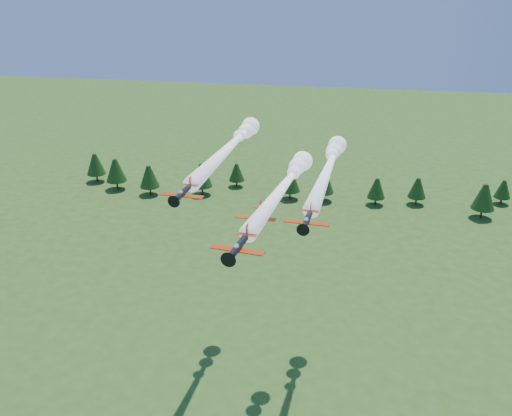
% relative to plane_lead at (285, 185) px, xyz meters
% --- Properties ---
extents(plane_lead, '(10.37, 41.08, 3.70)m').
position_rel_plane_lead_xyz_m(plane_lead, '(0.00, 0.00, 0.00)').
color(plane_lead, black).
rests_on(plane_lead, ground).
extents(plane_left, '(8.39, 43.41, 3.70)m').
position_rel_plane_lead_xyz_m(plane_left, '(-11.49, 11.83, 2.62)').
color(plane_left, black).
rests_on(plane_left, ground).
extents(plane_right, '(7.93, 42.35, 3.70)m').
position_rel_plane_lead_xyz_m(plane_right, '(6.66, 10.81, -0.06)').
color(plane_right, black).
rests_on(plane_right, ground).
extents(plane_slot, '(6.50, 7.06, 2.29)m').
position_rel_plane_lead_xyz_m(plane_slot, '(-3.64, -6.55, -2.97)').
color(plane_slot, black).
rests_on(plane_slot, ground).
extents(treeline, '(168.78, 20.80, 11.44)m').
position_rel_plane_lead_xyz_m(treeline, '(-7.27, 94.81, -34.91)').
color(treeline, '#382314').
rests_on(treeline, ground).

